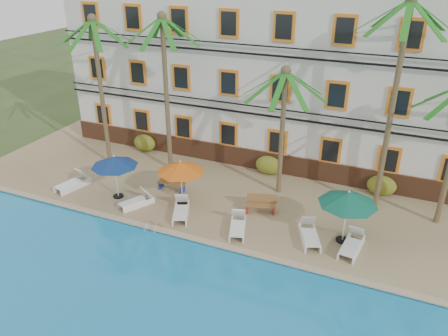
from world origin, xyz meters
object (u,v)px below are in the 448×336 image
at_px(palm_d, 396,84).
at_px(bench_right, 261,203).
at_px(umbrella_green, 348,198).
at_px(lounger_a, 73,183).
at_px(lounger_f, 352,244).
at_px(bench_left, 172,182).
at_px(palm_b, 165,75).
at_px(lounger_e, 309,234).
at_px(palm_a, 99,73).
at_px(palm_c, 283,113).
at_px(umbrella_red, 181,167).
at_px(lounger_d, 238,225).
at_px(umbrella_blue, 114,162).
at_px(lounger_b, 137,201).
at_px(lounger_c, 181,210).
at_px(pool_ladder, 154,230).

distance_m(palm_d, bench_right, 8.26).
distance_m(umbrella_green, lounger_a, 14.50).
relative_size(lounger_f, bench_left, 1.34).
bearing_deg(palm_b, lounger_e, -22.89).
distance_m(palm_a, palm_c, 10.64).
height_order(palm_b, umbrella_red, palm_b).
height_order(lounger_a, lounger_d, lounger_a).
distance_m(bench_left, bench_right, 5.11).
relative_size(umbrella_blue, lounger_b, 1.29).
bearing_deg(umbrella_blue, umbrella_green, 3.29).
distance_m(umbrella_red, lounger_d, 4.14).
xyz_separation_m(umbrella_green, lounger_b, (-10.10, -1.01, -1.91)).
relative_size(palm_a, bench_left, 5.76).
xyz_separation_m(umbrella_red, lounger_b, (-1.99, -1.12, -1.77)).
distance_m(lounger_c, lounger_d, 3.04).
bearing_deg(lounger_d, palm_c, 81.56).
distance_m(palm_a, palm_b, 3.91).
distance_m(umbrella_green, bench_left, 9.49).
height_order(umbrella_red, lounger_f, umbrella_red).
bearing_deg(umbrella_green, lounger_b, -174.30).
relative_size(lounger_f, bench_right, 1.28).
relative_size(umbrella_green, lounger_f, 1.27).
distance_m(palm_a, lounger_a, 6.25).
height_order(lounger_a, lounger_e, lounger_e).
xyz_separation_m(umbrella_green, bench_left, (-9.27, 1.15, -1.71)).
relative_size(umbrella_green, lounger_d, 1.27).
bearing_deg(palm_d, bench_left, -166.56).
bearing_deg(lounger_d, lounger_c, 176.97).
bearing_deg(bench_right, lounger_f, -16.92).
height_order(lounger_c, lounger_d, lounger_c).
bearing_deg(lounger_e, pool_ladder, -162.90).
bearing_deg(umbrella_red, umbrella_green, -0.82).
bearing_deg(lounger_f, lounger_b, -177.35).
bearing_deg(lounger_c, palm_a, 152.26).
xyz_separation_m(lounger_b, pool_ladder, (1.93, -1.58, -0.27)).
distance_m(umbrella_blue, lounger_c, 4.28).
relative_size(umbrella_green, lounger_b, 1.37).
xyz_separation_m(umbrella_green, lounger_c, (-7.61, -0.95, -1.88)).
relative_size(lounger_d, pool_ladder, 2.71).
bearing_deg(bench_right, palm_d, 27.62).
bearing_deg(lounger_d, bench_left, 154.38).
bearing_deg(lounger_b, bench_left, 68.81).
relative_size(palm_d, lounger_d, 5.01).
bearing_deg(lounger_f, palm_b, 160.52).
bearing_deg(palm_a, umbrella_blue, -48.05).
bearing_deg(palm_a, palm_b, 10.95).
xyz_separation_m(lounger_b, lounger_d, (5.53, -0.10, 0.02)).
bearing_deg(palm_d, umbrella_blue, -161.19).
bearing_deg(lounger_d, lounger_e, 10.84).
distance_m(palm_c, umbrella_blue, 8.83).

